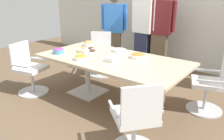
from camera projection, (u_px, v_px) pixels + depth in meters
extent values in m
cube|color=brown|center=(112.00, 101.00, 3.90)|extent=(10.00, 10.00, 0.01)
cube|color=silver|center=(176.00, 7.00, 5.22)|extent=(8.00, 0.10, 2.80)
cube|color=#CCB793|center=(112.00, 59.00, 3.65)|extent=(2.40, 1.20, 0.04)
cube|color=silver|center=(88.00, 91.00, 4.21)|extent=(0.56, 0.56, 0.02)
cylinder|color=silver|center=(88.00, 73.00, 4.09)|extent=(0.09, 0.09, 0.69)
cube|color=silver|center=(140.00, 110.00, 3.58)|extent=(0.56, 0.56, 0.02)
cylinder|color=silver|center=(141.00, 89.00, 3.46)|extent=(0.09, 0.09, 0.69)
cylinder|color=silver|center=(34.00, 92.00, 4.20)|extent=(0.66, 0.66, 0.02)
cylinder|color=silver|center=(32.00, 81.00, 4.13)|extent=(0.05, 0.05, 0.41)
cube|color=white|center=(31.00, 69.00, 4.05)|extent=(0.56, 0.56, 0.06)
cube|color=white|center=(20.00, 54.00, 4.05)|extent=(0.15, 0.43, 0.42)
cube|color=silver|center=(39.00, 58.00, 4.22)|extent=(0.36, 0.12, 0.02)
cube|color=silver|center=(20.00, 66.00, 3.80)|extent=(0.36, 0.12, 0.02)
cylinder|color=silver|center=(134.00, 133.00, 2.63)|extent=(0.05, 0.05, 0.41)
cube|color=white|center=(134.00, 116.00, 2.55)|extent=(0.65, 0.65, 0.06)
cube|color=white|center=(142.00, 105.00, 2.28)|extent=(0.31, 0.36, 0.42)
cube|color=silver|center=(113.00, 109.00, 2.46)|extent=(0.30, 0.26, 0.02)
cube|color=silver|center=(156.00, 104.00, 2.57)|extent=(0.30, 0.26, 0.02)
cylinder|color=silver|center=(204.00, 109.00, 3.59)|extent=(0.70, 0.70, 0.02)
cylinder|color=silver|center=(206.00, 97.00, 3.52)|extent=(0.05, 0.05, 0.41)
cube|color=white|center=(208.00, 83.00, 3.44)|extent=(0.59, 0.59, 0.06)
cube|color=silver|center=(210.00, 81.00, 3.18)|extent=(0.36, 0.16, 0.02)
cube|color=silver|center=(207.00, 70.00, 3.62)|extent=(0.36, 0.16, 0.02)
cylinder|color=silver|center=(101.00, 74.00, 5.08)|extent=(0.75, 0.75, 0.02)
cylinder|color=silver|center=(101.00, 65.00, 5.01)|extent=(0.05, 0.05, 0.41)
cube|color=white|center=(100.00, 54.00, 4.93)|extent=(0.64, 0.64, 0.06)
cube|color=white|center=(101.00, 41.00, 5.05)|extent=(0.38, 0.28, 0.42)
cube|color=silver|center=(112.00, 49.00, 4.88)|extent=(0.24, 0.32, 0.02)
cube|color=silver|center=(89.00, 49.00, 4.90)|extent=(0.24, 0.32, 0.02)
cube|color=brown|center=(114.00, 49.00, 5.57)|extent=(0.38, 0.32, 0.82)
cube|color=blue|center=(114.00, 18.00, 5.33)|extent=(0.49, 0.39, 0.65)
cylinder|color=blue|center=(125.00, 17.00, 5.27)|extent=(0.11, 0.11, 0.58)
cylinder|color=blue|center=(103.00, 17.00, 5.36)|extent=(0.11, 0.11, 0.58)
cube|color=#232842|center=(142.00, 52.00, 5.15)|extent=(0.33, 0.22, 0.89)
cube|color=white|center=(144.00, 16.00, 4.88)|extent=(0.45, 0.25, 0.71)
cylinder|color=white|center=(155.00, 15.00, 4.71)|extent=(0.08, 0.08, 0.63)
cylinder|color=white|center=(134.00, 13.00, 5.03)|extent=(0.08, 0.08, 0.63)
cube|color=brown|center=(159.00, 54.00, 5.00)|extent=(0.35, 0.25, 0.88)
cube|color=maroon|center=(161.00, 18.00, 4.73)|extent=(0.47, 0.29, 0.70)
cylinder|color=maroon|center=(174.00, 17.00, 4.61)|extent=(0.09, 0.09, 0.63)
cylinder|color=maroon|center=(149.00, 15.00, 4.84)|extent=(0.09, 0.09, 0.63)
cylinder|color=white|center=(89.00, 44.00, 4.40)|extent=(0.22, 0.22, 0.07)
ellipsoid|color=tan|center=(89.00, 42.00, 4.39)|extent=(0.19, 0.19, 0.07)
cylinder|color=white|center=(138.00, 56.00, 3.65)|extent=(0.25, 0.25, 0.06)
ellipsoid|color=#AD702D|center=(138.00, 55.00, 3.64)|extent=(0.22, 0.22, 0.05)
cylinder|color=white|center=(81.00, 58.00, 3.56)|extent=(0.22, 0.22, 0.06)
ellipsoid|color=orange|center=(81.00, 56.00, 3.55)|extent=(0.19, 0.19, 0.05)
cylinder|color=#4C9EC6|center=(59.00, 51.00, 3.91)|extent=(0.20, 0.20, 0.07)
ellipsoid|color=#9E3D8E|center=(58.00, 50.00, 3.90)|extent=(0.17, 0.17, 0.06)
cylinder|color=white|center=(86.00, 51.00, 4.06)|extent=(0.38, 0.38, 0.01)
torus|color=brown|center=(93.00, 51.00, 3.98)|extent=(0.11, 0.11, 0.03)
torus|color=pink|center=(94.00, 49.00, 4.06)|extent=(0.11, 0.11, 0.03)
torus|color=brown|center=(91.00, 48.00, 4.16)|extent=(0.11, 0.11, 0.03)
torus|color=tan|center=(83.00, 48.00, 4.16)|extent=(0.11, 0.11, 0.03)
torus|color=white|center=(79.00, 49.00, 4.08)|extent=(0.11, 0.11, 0.03)
torus|color=tan|center=(80.00, 51.00, 3.95)|extent=(0.11, 0.11, 0.03)
torus|color=white|center=(85.00, 52.00, 3.92)|extent=(0.11, 0.11, 0.03)
cylinder|color=white|center=(119.00, 51.00, 4.04)|extent=(0.24, 0.24, 0.01)
cylinder|color=silver|center=(119.00, 51.00, 4.03)|extent=(0.24, 0.24, 0.01)
cylinder|color=white|center=(119.00, 51.00, 4.03)|extent=(0.24, 0.24, 0.01)
cylinder|color=silver|center=(119.00, 50.00, 4.03)|extent=(0.24, 0.24, 0.01)
cylinder|color=white|center=(119.00, 50.00, 4.03)|extent=(0.24, 0.24, 0.01)
cylinder|color=silver|center=(119.00, 50.00, 4.03)|extent=(0.24, 0.24, 0.01)
cylinder|color=white|center=(119.00, 49.00, 4.02)|extent=(0.24, 0.24, 0.01)
cube|color=white|center=(111.00, 59.00, 3.47)|extent=(0.16, 0.16, 0.07)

